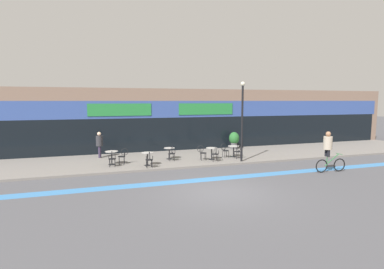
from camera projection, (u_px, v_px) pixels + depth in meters
name	position (u px, v px, depth m)	size (l,w,h in m)	color
ground_plane	(221.00, 192.00, 12.26)	(120.00, 120.00, 0.00)	#4C4C51
sidewalk_slab	(175.00, 159.00, 19.10)	(40.00, 5.50, 0.12)	slate
storefront_facade	(160.00, 119.00, 23.30)	(40.00, 4.06, 4.59)	#7F6656
bike_lane_stripe	(203.00, 180.00, 14.18)	(36.00, 0.70, 0.01)	#3D7AB7
bistro_table_0	(112.00, 155.00, 16.93)	(0.72, 0.72, 0.77)	black
bistro_table_1	(147.00, 156.00, 16.69)	(0.66, 0.66, 0.74)	black
bistro_table_2	(169.00, 151.00, 18.57)	(0.67, 0.67, 0.71)	black
bistro_table_3	(212.00, 151.00, 18.42)	(0.68, 0.68, 0.73)	black
bistro_table_4	(234.00, 149.00, 19.29)	(0.73, 0.73, 0.71)	black
cafe_chair_0_near	(112.00, 158.00, 16.34)	(0.44, 0.59, 0.90)	black
cafe_chair_0_side	(123.00, 155.00, 17.13)	(0.58, 0.41, 0.90)	black
cafe_chair_1_near	(149.00, 158.00, 16.10)	(0.42, 0.58, 0.90)	black
cafe_chair_2_near	(172.00, 152.00, 17.98)	(0.40, 0.58, 0.90)	black
cafe_chair_3_near	(215.00, 153.00, 17.83)	(0.44, 0.59, 0.90)	black
cafe_chair_3_side	(202.00, 152.00, 18.24)	(0.60, 0.45, 0.90)	black
cafe_chair_4_near	(238.00, 150.00, 18.70)	(0.44, 0.59, 0.90)	black
cafe_chair_4_side	(225.00, 149.00, 19.09)	(0.59, 0.44, 0.90)	black
planter_pot	(234.00, 139.00, 22.45)	(0.76, 0.76, 1.27)	#4C4C51
lamp_post	(242.00, 115.00, 17.63)	(0.26, 0.26, 4.72)	black
cyclist_0	(329.00, 149.00, 15.57)	(1.78, 0.53, 2.15)	black
pedestrian_near_end	(99.00, 142.00, 18.99)	(0.50, 0.50, 1.65)	#382D47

